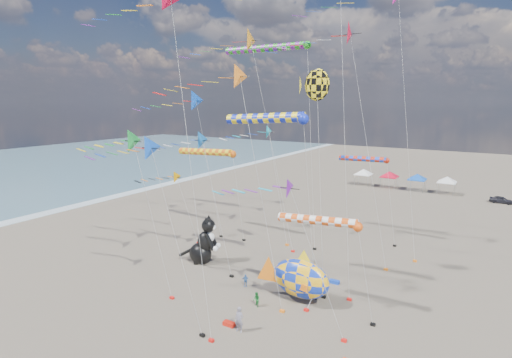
{
  "coord_description": "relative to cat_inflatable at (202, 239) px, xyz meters",
  "views": [
    {
      "loc": [
        16.61,
        -16.9,
        16.36
      ],
      "look_at": [
        -1.25,
        12.0,
        9.74
      ],
      "focal_mm": 28.0,
      "sensor_mm": 36.0,
      "label": 1
    }
  ],
  "objects": [
    {
      "name": "parked_car",
      "position": [
        25.91,
        44.82,
        -1.94
      ],
      "size": [
        3.52,
        1.75,
        1.15
      ],
      "primitive_type": "imported",
      "rotation": [
        0.0,
        0.0,
        1.45
      ],
      "color": "#26262D",
      "rests_on": "ground"
    },
    {
      "name": "fish_inflatable",
      "position": [
        12.11,
        -2.26,
        -0.39
      ],
      "size": [
        6.66,
        2.63,
        4.66
      ],
      "color": "#1232B7",
      "rests_on": "ground"
    },
    {
      "name": "cat_inflatable",
      "position": [
        0.0,
        0.0,
        0.0
      ],
      "size": [
        4.14,
        3.01,
        5.04
      ],
      "primitive_type": null,
      "rotation": [
        0.0,
        0.0,
        0.34
      ],
      "color": "black",
      "rests_on": "ground"
    },
    {
      "name": "delta_kite_7",
      "position": [
        -7.68,
        4.12,
        4.78
      ],
      "size": [
        8.66,
        1.55,
        8.52
      ],
      "color": "#EA9D03",
      "rests_on": "ground"
    },
    {
      "name": "delta_kite_12",
      "position": [
        -6.67,
        7.41,
        13.74
      ],
      "size": [
        12.73,
        2.65,
        17.85
      ],
      "color": "blue",
      "rests_on": "ground"
    },
    {
      "name": "child_green",
      "position": [
        9.45,
        -4.75,
        -1.9
      ],
      "size": [
        0.76,
        0.72,
        1.24
      ],
      "primitive_type": "imported",
      "rotation": [
        0.0,
        0.0,
        -0.56
      ],
      "color": "#1E7A31",
      "rests_on": "ground"
    },
    {
      "name": "tent_row",
      "position": [
        9.94,
        46.82,
        0.63
      ],
      "size": [
        19.2,
        4.2,
        3.8
      ],
      "color": "white",
      "rests_on": "ground"
    },
    {
      "name": "angelfish_kite",
      "position": [
        11.31,
        1.48,
        15.05
      ],
      "size": [
        3.74,
        3.02,
        19.04
      ],
      "color": "yellow",
      "rests_on": "ground"
    },
    {
      "name": "windsock_1",
      "position": [
        11.86,
        15.24,
        7.24
      ],
      "size": [
        7.21,
        0.64,
        10.16
      ],
      "color": "red",
      "rests_on": "ground"
    },
    {
      "name": "delta_kite_6",
      "position": [
        0.53,
        -1.24,
        10.09
      ],
      "size": [
        9.31,
        1.87,
        13.9
      ],
      "color": "blue",
      "rests_on": "ground"
    },
    {
      "name": "person_adult",
      "position": [
        10.25,
        -8.44,
        -1.57
      ],
      "size": [
        0.7,
        0.47,
        1.89
      ],
      "primitive_type": "imported",
      "rotation": [
        0.0,
        0.0,
        0.02
      ],
      "color": "slate",
      "rests_on": "ground"
    },
    {
      "name": "kite_bag_2",
      "position": [
        9.18,
        -8.19,
        -2.37
      ],
      "size": [
        0.9,
        0.44,
        0.3
      ],
      "primitive_type": "cube",
      "color": "red",
      "rests_on": "ground"
    },
    {
      "name": "kite_bag_0",
      "position": [
        13.28,
        2.61,
        -2.37
      ],
      "size": [
        0.9,
        0.44,
        0.3
      ],
      "primitive_type": "cube",
      "color": "#133BC0",
      "rests_on": "ground"
    },
    {
      "name": "windsock_2",
      "position": [
        13.95,
        -2.58,
        4.84
      ],
      "size": [
        8.08,
        0.74,
        7.78
      ],
      "color": "#E44E10",
      "rests_on": "ground"
    },
    {
      "name": "delta_kite_4",
      "position": [
        11.32,
        8.03,
        20.07
      ],
      "size": [
        13.45,
        2.53,
        24.13
      ],
      "color": "red",
      "rests_on": "ground"
    },
    {
      "name": "windsock_3",
      "position": [
        2.3,
        9.49,
        19.52
      ],
      "size": [
        11.66,
        0.82,
        22.52
      ],
      "color": "#1D951B",
      "rests_on": "ground"
    },
    {
      "name": "delta_kite_1",
      "position": [
        1.17,
        9.01,
        10.07
      ],
      "size": [
        9.35,
        1.68,
        13.86
      ],
      "color": "#17AEC7",
      "rests_on": "ground"
    },
    {
      "name": "windsock_4",
      "position": [
        8.4,
        -1.01,
        12.41
      ],
      "size": [
        8.78,
        0.88,
        15.42
      ],
      "color": "#1225BA",
      "rests_on": "ground"
    },
    {
      "name": "child_blue",
      "position": [
        6.7,
        -2.2,
        -1.94
      ],
      "size": [
        0.74,
        0.5,
        1.16
      ],
      "primitive_type": "imported",
      "rotation": [
        0.0,
        0.0,
        0.36
      ],
      "color": "#2E5EA8",
      "rests_on": "ground"
    },
    {
      "name": "delta_kite_8",
      "position": [
        -0.65,
        -7.38,
        10.37
      ],
      "size": [
        9.57,
        2.18,
        14.27
      ],
      "color": "green",
      "rests_on": "ground"
    },
    {
      "name": "windsock_0",
      "position": [
        -5.23,
        7.74,
        7.77
      ],
      "size": [
        10.0,
        0.87,
        10.75
      ],
      "color": "#D55911",
      "rests_on": "ground"
    },
    {
      "name": "delta_kite_11",
      "position": [
        3.86,
        -10.31,
        10.32
      ],
      "size": [
        10.32,
        1.95,
        14.16
      ],
      "color": "blue",
      "rests_on": "ground"
    },
    {
      "name": "delta_kite_10",
      "position": [
        11.84,
        -5.65,
        7.41
      ],
      "size": [
        10.65,
        1.7,
        11.19
      ],
      "color": "purple",
      "rests_on": "ground"
    },
    {
      "name": "delta_kite_5",
      "position": [
        6.11,
        -4.41,
        15.35
      ],
      "size": [
        12.83,
        2.04,
        19.27
      ],
      "color": "orange",
      "rests_on": "ground"
    },
    {
      "name": "delta_kite_9",
      "position": [
        1.8,
        7.55,
        19.89
      ],
      "size": [
        13.53,
        2.6,
        23.98
      ],
      "color": "orange",
      "rests_on": "ground"
    }
  ]
}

